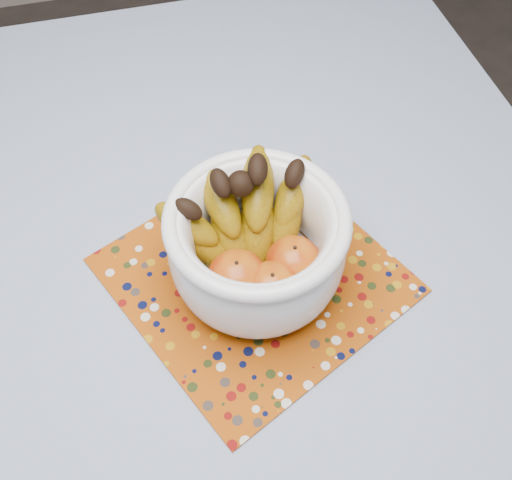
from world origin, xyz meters
TOP-DOWN VIEW (x-y plane):
  - table at (0.00, 0.00)m, footprint 1.20×1.20m
  - tablecloth at (0.00, 0.00)m, footprint 1.32×1.32m
  - placemat at (0.11, -0.06)m, footprint 0.49×0.49m
  - fruit_bowl at (0.11, -0.06)m, footprint 0.31×0.26m

SIDE VIEW (x-z plane):
  - table at x=0.00m, z-range 0.30..1.05m
  - tablecloth at x=0.00m, z-range 0.75..0.76m
  - placemat at x=0.11m, z-range 0.76..0.76m
  - fruit_bowl at x=0.11m, z-range 0.75..0.94m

